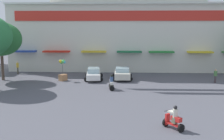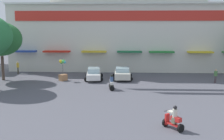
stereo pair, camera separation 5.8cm
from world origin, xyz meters
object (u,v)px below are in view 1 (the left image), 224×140
parked_car_1 (122,74)px  balloon_vendor_cart (63,72)px  parked_car_0 (94,74)px  scooter_rider_7 (112,83)px  pedestrian_1 (18,67)px  scooter_rider_6 (174,119)px  plaza_tree_0 (1,39)px  pedestrian_0 (215,75)px

parked_car_1 → balloon_vendor_cart: size_ratio=1.52×
parked_car_0 → balloon_vendor_cart: size_ratio=1.72×
scooter_rider_7 → balloon_vendor_cart: size_ratio=0.62×
pedestrian_1 → balloon_vendor_cart: 8.42m
parked_car_0 → scooter_rider_6: 17.33m
pedestrian_1 → scooter_rider_6: bearing=-47.9°
plaza_tree_0 → scooter_rider_6: size_ratio=4.42×
scooter_rider_6 → scooter_rider_7: bearing=112.2°
scooter_rider_6 → scooter_rider_7: (-4.41, 10.78, -0.00)m
parked_car_1 → pedestrian_0: pedestrian_0 is taller
parked_car_0 → balloon_vendor_cart: bearing=-168.8°
plaza_tree_0 → balloon_vendor_cart: 8.28m
pedestrian_0 → pedestrian_1: bearing=169.1°
plaza_tree_0 → scooter_rider_6: plaza_tree_0 is taller
parked_car_0 → scooter_rider_6: bearing=-66.8°
parked_car_0 → pedestrian_1: size_ratio=2.53×
scooter_rider_6 → pedestrian_1: pedestrian_1 is taller
parked_car_0 → scooter_rider_7: (2.41, -5.14, -0.08)m
scooter_rider_6 → pedestrian_0: (7.37, 14.77, 0.23)m
pedestrian_0 → pedestrian_1: size_ratio=0.91×
pedestrian_0 → pedestrian_1: pedestrian_1 is taller
pedestrian_0 → plaza_tree_0: bearing=178.9°
parked_car_1 → pedestrian_0: bearing=-7.5°
plaza_tree_0 → scooter_rider_6: (17.77, -15.26, -4.29)m
parked_car_1 → balloon_vendor_cart: bearing=-172.2°
scooter_rider_6 → parked_car_1: bearing=101.7°
parked_car_0 → pedestrian_0: bearing=-4.7°
parked_car_1 → scooter_rider_6: scooter_rider_6 is taller
parked_car_1 → scooter_rider_7: size_ratio=2.45×
scooter_rider_6 → balloon_vendor_cart: size_ratio=0.62×
scooter_rider_7 → balloon_vendor_cart: bearing=143.9°
parked_car_0 → scooter_rider_7: bearing=-64.9°
scooter_rider_6 → balloon_vendor_cart: balloon_vendor_cart is taller
parked_car_0 → pedestrian_1: (-10.84, 3.65, 0.27)m
parked_car_1 → scooter_rider_7: scooter_rider_7 is taller
plaza_tree_0 → pedestrian_0: (25.15, -0.49, -4.06)m
parked_car_1 → plaza_tree_0: bearing=-176.3°
plaza_tree_0 → balloon_vendor_cart: (7.31, -0.06, -3.90)m
parked_car_0 → pedestrian_0: 14.24m
balloon_vendor_cart → plaza_tree_0: bearing=179.6°
scooter_rider_6 → parked_car_0: bearing=113.2°
scooter_rider_7 → parked_car_0: bearing=115.1°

